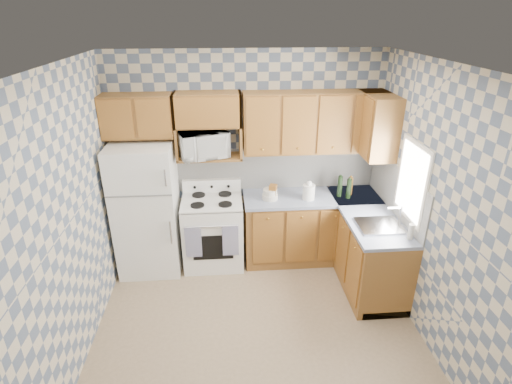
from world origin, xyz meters
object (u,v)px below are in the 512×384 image
at_px(stove_body, 213,232).
at_px(microwave, 203,144).
at_px(electric_kettle, 309,192).
at_px(refrigerator, 147,209).

height_order(stove_body, microwave, microwave).
relative_size(stove_body, microwave, 1.56).
height_order(stove_body, electric_kettle, electric_kettle).
distance_m(refrigerator, microwave, 1.07).
bearing_deg(refrigerator, electric_kettle, -1.35).
height_order(microwave, electric_kettle, microwave).
distance_m(microwave, electric_kettle, 1.44).
xyz_separation_m(stove_body, microwave, (-0.08, 0.14, 1.16)).
distance_m(refrigerator, electric_kettle, 2.04).
bearing_deg(electric_kettle, microwave, 170.81).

